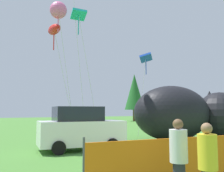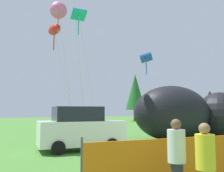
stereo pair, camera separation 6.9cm
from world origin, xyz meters
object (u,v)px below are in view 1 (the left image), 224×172
Objects in this scene: parked_car at (80,129)px; kite_pink_octopus at (58,10)px; kite_teal_diamond at (79,17)px; kite_blue_box at (146,59)px; spectator_in_blue_shirt at (179,157)px; kite_red_lizard at (54,30)px; inflatable_cat at (187,115)px; spectator_in_grey_shirt at (208,163)px.

kite_pink_octopus reaches higher than parked_car.
kite_teal_diamond is 6.25m from kite_blue_box.
parked_car is 0.67× the size of kite_blue_box.
spectator_in_blue_shirt is at bearing -92.33° from kite_pink_octopus.
kite_teal_diamond reaches higher than kite_red_lizard.
inflatable_cat is 11.58m from spectator_in_grey_shirt.
kite_pink_octopus reaches higher than spectator_in_blue_shirt.
parked_car is at bearing -161.39° from inflatable_cat.
parked_car is 0.54× the size of inflatable_cat.
parked_car reaches higher than spectator_in_blue_shirt.
parked_car is 0.51× the size of kite_teal_diamond.
inflatable_cat reaches higher than spectator_in_blue_shirt.
spectator_in_grey_shirt is at bearing -91.64° from kite_pink_octopus.
kite_blue_box reaches higher than parked_car.
kite_red_lizard is (-7.69, 3.44, 5.31)m from inflatable_cat.
kite_red_lizard is at bearing 88.01° from spectator_in_grey_shirt.
spectator_in_grey_shirt is 13.11m from kite_teal_diamond.
parked_car reaches higher than spectator_in_grey_shirt.
kite_red_lizard is (0.10, 1.15, -0.82)m from kite_pink_octopus.
kite_blue_box is at bearing 36.64° from parked_car.
parked_car is 9.31m from kite_blue_box.
inflatable_cat reaches higher than spectator_in_grey_shirt.
inflatable_cat is 9.96m from kite_red_lizard.
spectator_in_blue_shirt is (-0.10, 0.65, 0.03)m from spectator_in_grey_shirt.
kite_blue_box is at bearing 1.46° from kite_red_lizard.
inflatable_cat is 9.26m from kite_teal_diamond.
kite_teal_diamond is (-6.31, 2.78, 6.18)m from inflatable_cat.
parked_car is 7.37m from spectator_in_blue_shirt.
kite_blue_box is 0.84× the size of kite_red_lizard.
inflatable_cat is 1.03× the size of kite_red_lizard.
kite_teal_diamond is at bearing 172.64° from inflatable_cat.
kite_teal_diamond is at bearing -171.83° from kite_blue_box.
spectator_in_blue_shirt is at bearing -100.30° from kite_teal_diamond.
kite_pink_octopus is at bearing -179.95° from inflatable_cat.
kite_blue_box is 7.72m from kite_pink_octopus.
kite_blue_box is 7.34m from kite_red_lizard.
kite_pink_octopus is (0.40, 9.89, 6.78)m from spectator_in_blue_shirt.
spectator_in_blue_shirt is 14.50m from kite_blue_box.
kite_red_lizard reaches higher than spectator_in_blue_shirt.
kite_pink_octopus is (-7.80, 2.29, 6.13)m from inflatable_cat.
parked_car is at bearing -109.20° from kite_teal_diamond.
inflatable_cat is 4.49× the size of spectator_in_blue_shirt.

